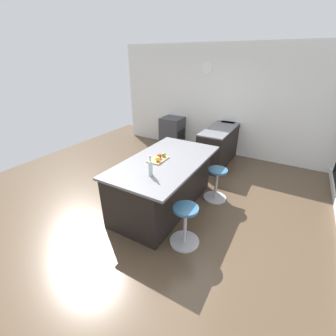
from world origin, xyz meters
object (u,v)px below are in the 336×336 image
(cutting_board, at_px, (158,159))
(apple_red, at_px, (159,156))
(apple_yellow, at_px, (158,159))
(stool_by_window, at_px, (216,185))
(water_bottle, at_px, (151,168))
(apple_green, at_px, (164,155))
(stool_middle, at_px, (185,226))
(oven_range, at_px, (172,132))
(kitchen_island, at_px, (163,183))

(cutting_board, height_order, apple_red, apple_red)
(apple_yellow, bearing_deg, stool_by_window, 136.22)
(stool_by_window, distance_m, water_bottle, 1.58)
(cutting_board, relative_size, apple_green, 4.88)
(stool_middle, bearing_deg, cutting_board, -126.32)
(stool_by_window, bearing_deg, oven_range, -134.70)
(oven_range, xyz_separation_m, apple_yellow, (2.89, 1.32, 0.54))
(kitchen_island, xyz_separation_m, stool_middle, (0.67, 0.77, -0.17))
(apple_red, height_order, water_bottle, water_bottle)
(apple_red, bearing_deg, kitchen_island, 126.35)
(apple_green, bearing_deg, kitchen_island, 23.02)
(oven_range, distance_m, cutting_board, 3.13)
(stool_middle, distance_m, apple_green, 1.27)
(cutting_board, bearing_deg, water_bottle, 20.91)
(oven_range, xyz_separation_m, stool_middle, (3.42, 2.10, -0.15))
(oven_range, relative_size, water_bottle, 2.85)
(water_bottle, bearing_deg, stool_by_window, 153.05)
(apple_green, bearing_deg, stool_middle, 47.29)
(stool_by_window, bearing_deg, kitchen_island, -48.87)
(oven_range, distance_m, apple_green, 3.04)
(kitchen_island, relative_size, apple_green, 28.70)
(apple_red, relative_size, apple_green, 1.16)
(stool_middle, xyz_separation_m, water_bottle, (-0.10, -0.63, 0.74))
(kitchen_island, xyz_separation_m, apple_red, (0.04, -0.05, 0.52))
(stool_middle, bearing_deg, apple_green, -132.71)
(stool_by_window, bearing_deg, apple_green, -52.60)
(cutting_board, xyz_separation_m, apple_red, (-0.02, 0.01, 0.05))
(apple_red, xyz_separation_m, apple_green, (-0.10, 0.03, -0.01))
(apple_yellow, bearing_deg, stool_middle, 56.08)
(cutting_board, distance_m, apple_yellow, 0.11)
(kitchen_island, bearing_deg, oven_range, -154.08)
(cutting_board, distance_m, water_bottle, 0.56)
(kitchen_island, relative_size, cutting_board, 5.88)
(stool_by_window, height_order, stool_middle, same)
(stool_by_window, height_order, cutting_board, cutting_board)
(stool_by_window, bearing_deg, water_bottle, -26.95)
(kitchen_island, height_order, apple_yellow, apple_yellow)
(stool_middle, height_order, cutting_board, cutting_board)
(stool_by_window, xyz_separation_m, apple_red, (0.71, -0.82, 0.68))
(apple_red, height_order, apple_green, apple_red)
(oven_range, bearing_deg, cutting_board, 24.43)
(oven_range, xyz_separation_m, water_bottle, (3.32, 1.47, 0.60))
(apple_green, bearing_deg, apple_yellow, 3.61)
(kitchen_island, bearing_deg, apple_yellow, -5.37)
(oven_range, relative_size, cutting_board, 2.47)
(stool_middle, distance_m, water_bottle, 0.98)
(kitchen_island, xyz_separation_m, cutting_board, (0.06, -0.06, 0.46))
(oven_range, height_order, stool_middle, oven_range)
(apple_green, height_order, apple_yellow, apple_yellow)
(apple_red, bearing_deg, apple_yellow, 19.91)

